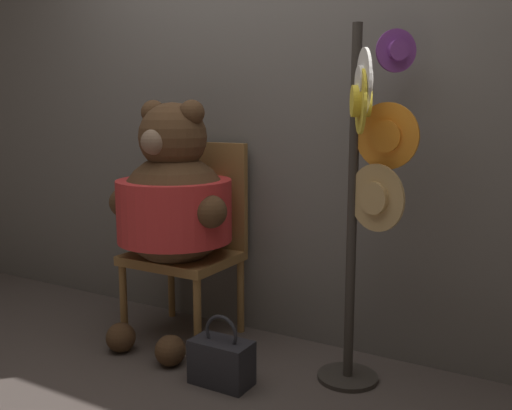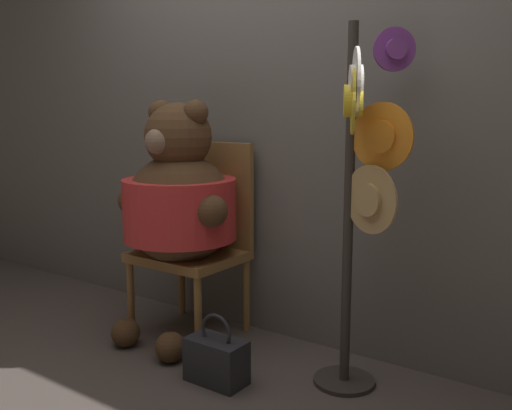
{
  "view_description": "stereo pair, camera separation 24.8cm",
  "coord_description": "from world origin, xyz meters",
  "px_view_note": "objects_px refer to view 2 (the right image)",
  "views": [
    {
      "loc": [
        1.45,
        -2.05,
        1.24
      ],
      "look_at": [
        0.1,
        0.29,
        0.78
      ],
      "focal_mm": 40.0,
      "sensor_mm": 36.0,
      "label": 1
    },
    {
      "loc": [
        1.66,
        -1.91,
        1.24
      ],
      "look_at": [
        0.1,
        0.29,
        0.78
      ],
      "focal_mm": 40.0,
      "sensor_mm": 36.0,
      "label": 2
    }
  ],
  "objects_px": {
    "hat_display_rack": "(361,178)",
    "handbag_on_ground": "(216,359)",
    "chair": "(199,233)",
    "teddy_bear": "(179,202)"
  },
  "relations": [
    {
      "from": "hat_display_rack",
      "to": "handbag_on_ground",
      "type": "distance_m",
      "value": 1.05
    },
    {
      "from": "chair",
      "to": "handbag_on_ground",
      "type": "xyz_separation_m",
      "value": [
        0.49,
        -0.46,
        -0.45
      ]
    },
    {
      "from": "handbag_on_ground",
      "to": "hat_display_rack",
      "type": "bearing_deg",
      "value": 27.82
    },
    {
      "from": "teddy_bear",
      "to": "handbag_on_ground",
      "type": "xyz_separation_m",
      "value": [
        0.48,
        -0.29,
        -0.65
      ]
    },
    {
      "from": "hat_display_rack",
      "to": "teddy_bear",
      "type": "bearing_deg",
      "value": -179.84
    },
    {
      "from": "chair",
      "to": "teddy_bear",
      "type": "relative_size",
      "value": 0.82
    },
    {
      "from": "teddy_bear",
      "to": "hat_display_rack",
      "type": "bearing_deg",
      "value": 0.16
    },
    {
      "from": "hat_display_rack",
      "to": "handbag_on_ground",
      "type": "height_order",
      "value": "hat_display_rack"
    },
    {
      "from": "teddy_bear",
      "to": "handbag_on_ground",
      "type": "relative_size",
      "value": 3.91
    },
    {
      "from": "teddy_bear",
      "to": "handbag_on_ground",
      "type": "height_order",
      "value": "teddy_bear"
    }
  ]
}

